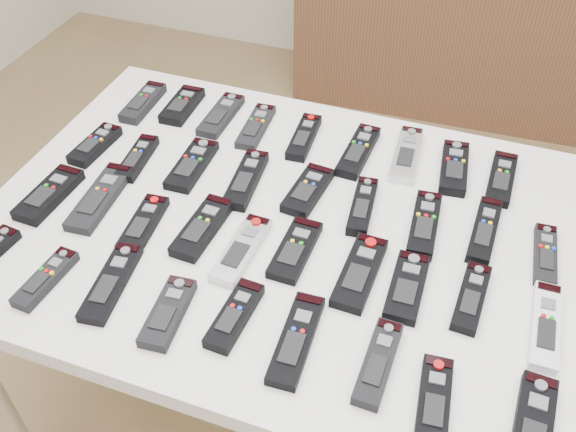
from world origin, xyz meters
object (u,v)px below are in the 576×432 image
(remote_10, at_px, (138,158))
(remote_30, at_px, (111,282))
(remote_23, at_px, (295,250))
(remote_11, at_px, (192,165))
(remote_0, at_px, (143,102))
(remote_12, at_px, (246,179))
(remote_17, at_px, (545,255))
(remote_24, at_px, (360,272))
(remote_1, at_px, (182,105))
(remote_18, at_px, (49,194))
(remote_20, at_px, (143,224))
(remote_4, at_px, (304,137))
(remote_29, at_px, (46,279))
(remote_32, at_px, (235,315))
(remote_9, at_px, (95,145))
(remote_25, at_px, (407,287))
(remote_19, at_px, (100,197))
(remote_35, at_px, (434,402))
(remote_16, at_px, (485,230))
(remote_2, at_px, (221,115))
(remote_8, at_px, (501,179))
(remote_22, at_px, (241,249))
(remote_33, at_px, (296,339))
(remote_36, at_px, (533,429))
(remote_14, at_px, (362,206))
(remote_26, at_px, (471,297))
(sideboard, at_px, (476,29))
(remote_13, at_px, (308,190))
(remote_34, at_px, (378,363))
(remote_21, at_px, (202,227))
(remote_7, at_px, (454,168))
(table, at_px, (288,243))
(remote_27, at_px, (545,326))
(remote_5, at_px, (358,151))
(remote_15, at_px, (424,224))
(remote_31, at_px, (168,313))
(remote_6, at_px, (406,155))

(remote_10, height_order, remote_30, remote_10)
(remote_23, bearing_deg, remote_11, 151.97)
(remote_0, bearing_deg, remote_12, -29.76)
(remote_17, xyz_separation_m, remote_24, (-0.32, -0.17, 0.00))
(remote_1, relative_size, remote_18, 0.88)
(remote_12, distance_m, remote_24, 0.35)
(remote_10, relative_size, remote_20, 0.96)
(remote_10, bearing_deg, remote_0, 109.84)
(remote_4, bearing_deg, remote_29, -121.71)
(remote_32, bearing_deg, remote_12, 112.56)
(remote_18, bearing_deg, remote_30, -31.57)
(remote_9, xyz_separation_m, remote_25, (0.77, -0.18, -0.00))
(remote_19, bearing_deg, remote_20, -22.21)
(remote_1, height_order, remote_35, remote_1)
(remote_16, relative_size, remote_35, 1.15)
(remote_2, xyz_separation_m, remote_12, (0.15, -0.21, 0.00))
(remote_8, bearing_deg, remote_11, -163.43)
(remote_25, height_order, remote_30, same)
(remote_22, distance_m, remote_33, 0.24)
(remote_29, bearing_deg, remote_32, 10.31)
(remote_18, bearing_deg, remote_36, -9.54)
(remote_20, bearing_deg, remote_24, -2.94)
(remote_14, bearing_deg, remote_26, -40.05)
(sideboard, distance_m, remote_9, 1.91)
(remote_12, bearing_deg, remote_13, -0.06)
(remote_34, bearing_deg, remote_10, 152.83)
(remote_4, xyz_separation_m, remote_10, (-0.33, -0.20, 0.00))
(remote_2, xyz_separation_m, remote_13, (0.29, -0.20, 0.00))
(remote_1, height_order, remote_18, same)
(remote_22, distance_m, remote_32, 0.16)
(remote_21, bearing_deg, remote_7, 41.81)
(remote_33, height_order, remote_34, remote_34)
(remote_13, bearing_deg, remote_8, 30.60)
(remote_2, bearing_deg, remote_26, -29.26)
(remote_8, relative_size, remote_22, 0.94)
(table, xyz_separation_m, remote_23, (0.04, -0.07, 0.07))
(remote_16, bearing_deg, remote_22, -152.07)
(remote_4, bearing_deg, remote_21, -108.30)
(remote_12, relative_size, remote_13, 1.18)
(sideboard, relative_size, remote_1, 10.20)
(remote_1, relative_size, remote_27, 0.80)
(remote_5, bearing_deg, remote_7, 5.99)
(remote_30, bearing_deg, remote_7, 38.17)
(remote_24, distance_m, remote_26, 0.21)
(remote_10, bearing_deg, remote_2, 57.82)
(remote_2, bearing_deg, table, -46.07)
(remote_0, distance_m, remote_15, 0.78)
(remote_12, xyz_separation_m, remote_31, (0.01, -0.38, -0.00))
(remote_31, distance_m, remote_32, 0.12)
(remote_26, bearing_deg, remote_6, 121.10)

